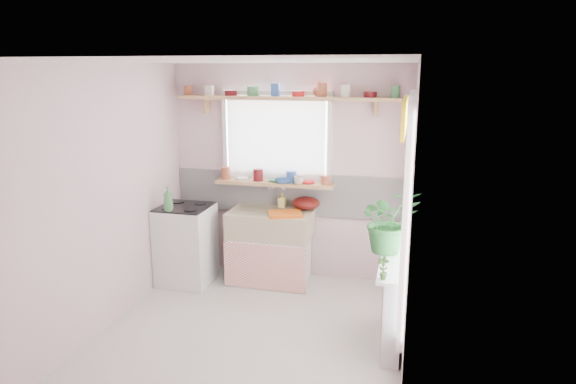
# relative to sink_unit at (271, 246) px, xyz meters

# --- Properties ---
(room) EXTENTS (3.20, 3.20, 3.20)m
(room) POSITION_rel_sink_unit_xyz_m (0.81, -0.43, 0.94)
(room) COLOR silver
(room) RESTS_ON ground
(sink_unit) EXTENTS (0.95, 0.65, 1.11)m
(sink_unit) POSITION_rel_sink_unit_xyz_m (0.00, 0.00, 0.00)
(sink_unit) COLOR white
(sink_unit) RESTS_ON ground
(cooker) EXTENTS (0.58, 0.58, 0.93)m
(cooker) POSITION_rel_sink_unit_xyz_m (-0.95, -0.24, 0.03)
(cooker) COLOR white
(cooker) RESTS_ON ground
(radiator_ledge) EXTENTS (0.22, 0.95, 0.78)m
(radiator_ledge) POSITION_rel_sink_unit_xyz_m (1.45, -1.09, -0.03)
(radiator_ledge) COLOR white
(radiator_ledge) RESTS_ON ground
(windowsill) EXTENTS (1.40, 0.22, 0.04)m
(windowsill) POSITION_rel_sink_unit_xyz_m (-0.00, 0.19, 0.71)
(windowsill) COLOR tan
(windowsill) RESTS_ON room
(pine_shelf) EXTENTS (2.52, 0.24, 0.04)m
(pine_shelf) POSITION_rel_sink_unit_xyz_m (0.15, 0.18, 1.69)
(pine_shelf) COLOR tan
(pine_shelf) RESTS_ON room
(shelf_crockery) EXTENTS (2.47, 0.11, 0.12)m
(shelf_crockery) POSITION_rel_sink_unit_xyz_m (0.13, 0.18, 1.76)
(shelf_crockery) COLOR #A55133
(shelf_crockery) RESTS_ON pine_shelf
(sill_crockery) EXTENTS (1.35, 0.11, 0.12)m
(sill_crockery) POSITION_rel_sink_unit_xyz_m (-0.02, 0.19, 0.78)
(sill_crockery) COLOR #A55133
(sill_crockery) RESTS_ON windowsill
(dish_tray) EXTENTS (0.44, 0.38, 0.04)m
(dish_tray) POSITION_rel_sink_unit_xyz_m (0.20, -0.13, 0.44)
(dish_tray) COLOR orange
(dish_tray) RESTS_ON sink_unit
(colander) EXTENTS (0.35, 0.35, 0.15)m
(colander) POSITION_rel_sink_unit_xyz_m (0.37, 0.19, 0.49)
(colander) COLOR #4E0F0D
(colander) RESTS_ON sink_unit
(jade_plant) EXTENTS (0.69, 0.65, 0.60)m
(jade_plant) POSITION_rel_sink_unit_xyz_m (1.36, -0.82, 0.64)
(jade_plant) COLOR #2B6D2F
(jade_plant) RESTS_ON radiator_ledge
(fruit_bowl) EXTENTS (0.29, 0.29, 0.07)m
(fruit_bowl) POSITION_rel_sink_unit_xyz_m (1.36, -0.69, 0.38)
(fruit_bowl) COLOR silver
(fruit_bowl) RESTS_ON radiator_ledge
(herb_pot) EXTENTS (0.12, 0.11, 0.20)m
(herb_pot) POSITION_rel_sink_unit_xyz_m (1.36, -1.49, 0.44)
(herb_pot) COLOR #376528
(herb_pot) RESTS_ON radiator_ledge
(soap_bottle_sink) EXTENTS (0.08, 0.09, 0.18)m
(soap_bottle_sink) POSITION_rel_sink_unit_xyz_m (0.08, 0.21, 0.51)
(soap_bottle_sink) COLOR #D2C45D
(soap_bottle_sink) RESTS_ON sink_unit
(sill_cup) EXTENTS (0.14, 0.14, 0.09)m
(sill_cup) POSITION_rel_sink_unit_xyz_m (0.30, 0.13, 0.77)
(sill_cup) COLOR beige
(sill_cup) RESTS_ON windowsill
(sill_bowl) EXTENTS (0.18, 0.18, 0.05)m
(sill_bowl) POSITION_rel_sink_unit_xyz_m (0.11, 0.13, 0.75)
(sill_bowl) COLOR #3662B1
(sill_bowl) RESTS_ON windowsill
(shelf_vase) EXTENTS (0.20, 0.20, 0.16)m
(shelf_vase) POSITION_rel_sink_unit_xyz_m (0.51, 0.24, 1.79)
(shelf_vase) COLOR #9C4130
(shelf_vase) RESTS_ON pine_shelf
(cooker_bottle) EXTENTS (0.11, 0.11, 0.27)m
(cooker_bottle) POSITION_rel_sink_unit_xyz_m (-1.03, -0.46, 0.62)
(cooker_bottle) COLOR #44884B
(cooker_bottle) RESTS_ON cooker
(fruit) EXTENTS (0.20, 0.14, 0.10)m
(fruit) POSITION_rel_sink_unit_xyz_m (1.37, -0.69, 0.44)
(fruit) COLOR orange
(fruit) RESTS_ON fruit_bowl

